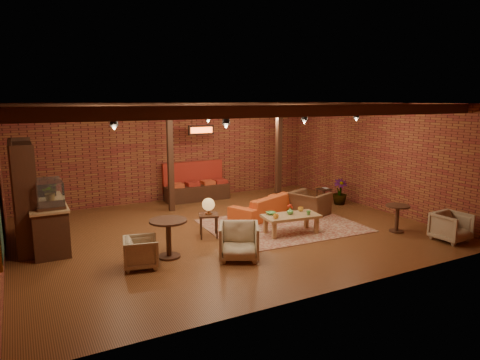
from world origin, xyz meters
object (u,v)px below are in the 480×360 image
armchair_b (239,240)px  round_table_left (168,232)px  armchair_right (310,200)px  side_table_lamp (208,207)px  plant_tall (341,167)px  armchair_far (451,225)px  armchair_a (141,251)px  side_table_book (324,190)px  round_table_right (397,214)px  sofa (263,206)px  coffee_table (290,217)px

armchair_b → round_table_left: bearing=176.9°
armchair_right → side_table_lamp: bearing=78.7°
round_table_left → plant_tall: (6.32, 1.96, 0.65)m
armchair_far → plant_tall: bearing=85.9°
armchair_a → armchair_b: armchair_b is taller
armchair_a → side_table_book: 7.29m
round_table_right → side_table_lamp: bearing=157.2°
side_table_lamp → side_table_book: (4.80, 1.60, -0.33)m
round_table_left → armchair_a: (-0.66, -0.26, -0.22)m
side_table_lamp → armchair_a: side_table_lamp is taller
armchair_right → round_table_right: armchair_right is taller
plant_tall → armchair_b: bearing=-151.7°
sofa → round_table_left: bearing=5.1°
coffee_table → armchair_a: (-3.86, -0.43, -0.09)m
sofa → round_table_right: (2.25, -2.79, 0.14)m
side_table_lamp → armchair_right: side_table_lamp is taller
armchair_right → armchair_far: (1.53, -3.46, -0.07)m
side_table_lamp → armchair_right: bearing=8.9°
round_table_left → sofa: bearing=28.2°
armchair_a → round_table_left: bearing=-56.7°
side_table_book → round_table_right: bearing=-97.2°
sofa → side_table_lamp: bearing=1.2°
round_table_left → armchair_a: round_table_left is taller
side_table_lamp → side_table_book: side_table_lamp is taller
side_table_lamp → side_table_book: size_ratio=2.13×
armchair_a → round_table_right: size_ratio=0.98×
sofa → side_table_book: bearing=170.6°
plant_tall → round_table_right: bearing=-102.7°
side_table_book → armchair_a: bearing=-157.9°
armchair_a → sofa: bearing=-51.0°
side_table_lamp → round_table_right: bearing=-22.8°
coffee_table → armchair_far: armchair_far is taller
sofa → armchair_b: (-2.13, -2.58, 0.10)m
sofa → side_table_book: size_ratio=4.76×
sofa → armchair_a: (-4.07, -2.09, 0.02)m
armchair_far → coffee_table: bearing=140.8°
round_table_left → armchair_right: bearing=16.6°
side_table_lamp → round_table_left: size_ratio=1.18×
sofa → armchair_right: size_ratio=2.13×
coffee_table → side_table_book: 3.70m
armchair_right → plant_tall: 1.86m
sofa → round_table_right: bearing=105.9°
round_table_left → armchair_a: size_ratio=1.22×
round_table_right → plant_tall: (0.66, 2.92, 0.75)m
side_table_lamp → armchair_right: (3.42, 0.53, -0.29)m
plant_tall → armchair_far: bearing=-91.1°
side_table_lamp → armchair_right: size_ratio=0.95×
coffee_table → armchair_far: bearing=-36.2°
armchair_a → armchair_right: size_ratio=0.67×
sofa → armchair_right: armchair_right is taller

